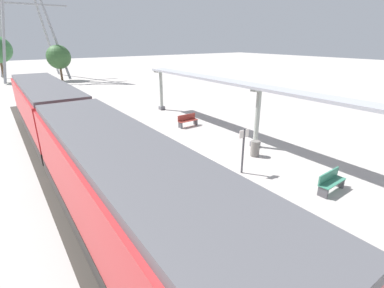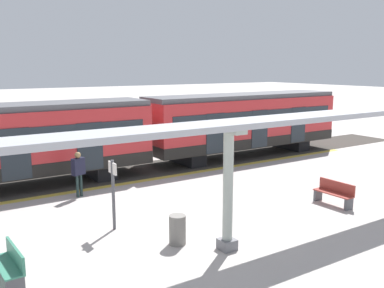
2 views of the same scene
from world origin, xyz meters
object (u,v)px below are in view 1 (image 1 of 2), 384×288
bench_near_end (331,181)px  platform_info_sign (243,147)px  train_near_carriage (125,197)px  passenger_waiting_near_edge (168,171)px  train_far_carriage (47,110)px  trash_bin (255,148)px  canopy_pillar_second (257,118)px  bench_mid_platform (187,120)px  canopy_pillar_third (161,90)px

bench_near_end → platform_info_sign: platform_info_sign is taller
train_near_carriage → bench_near_end: (8.18, -1.49, -1.38)m
bench_near_end → passenger_waiting_near_edge: bearing=148.3°
train_far_carriage → passenger_waiting_near_edge: (2.53, -10.29, -0.72)m
train_near_carriage → trash_bin: size_ratio=13.74×
canopy_pillar_second → bench_mid_platform: (-0.96, 5.65, -1.28)m
bench_near_end → train_far_carriage: bearing=120.7°
train_near_carriage → train_far_carriage: same height
train_far_carriage → bench_near_end: bearing=-59.3°
train_near_carriage → bench_near_end: 8.43m
canopy_pillar_third → bench_mid_platform: (-0.96, -5.51, -1.28)m
bench_near_end → trash_bin: size_ratio=1.79×
train_near_carriage → passenger_waiting_near_edge: size_ratio=6.63×
train_far_carriage → bench_near_end: size_ratio=7.70×
train_far_carriage → passenger_waiting_near_edge: size_ratio=6.63×
canopy_pillar_second → bench_mid_platform: bearing=99.6°
bench_mid_platform → passenger_waiting_near_edge: 9.62m
bench_mid_platform → platform_info_sign: 8.02m
train_near_carriage → train_far_carriage: (0.00, 12.29, 0.00)m
train_far_carriage → canopy_pillar_third: 9.86m
train_near_carriage → canopy_pillar_third: 17.75m
passenger_waiting_near_edge → trash_bin: bearing=8.6°
canopy_pillar_second → bench_near_end: (-1.29, -5.35, -1.28)m
bench_near_end → bench_mid_platform: bearing=88.3°
train_far_carriage → canopy_pillar_second: train_far_carriage is taller
bench_near_end → bench_mid_platform: size_ratio=1.01×
train_near_carriage → train_far_carriage: 12.29m
bench_mid_platform → platform_info_sign: bearing=-105.4°
train_near_carriage → platform_info_sign: bearing=15.9°
train_far_carriage → canopy_pillar_third: (9.47, 2.72, -0.10)m
train_near_carriage → train_far_carriage: size_ratio=1.00×
bench_mid_platform → bench_near_end: bearing=-91.7°
train_near_carriage → bench_mid_platform: (8.51, 9.50, -1.38)m
bench_near_end → bench_mid_platform: 11.00m
trash_bin → platform_info_sign: size_ratio=0.39×
train_near_carriage → trash_bin: 9.01m
train_near_carriage → trash_bin: train_near_carriage is taller
train_far_carriage → canopy_pillar_second: size_ratio=3.45×
platform_info_sign → trash_bin: bearing=27.9°
train_near_carriage → canopy_pillar_third: (9.47, 15.01, -0.10)m
train_near_carriage → platform_info_sign: 6.67m
canopy_pillar_third → trash_bin: 12.23m
train_near_carriage → bench_near_end: train_near_carriage is taller
canopy_pillar_second → train_near_carriage: bearing=-157.9°
train_near_carriage → canopy_pillar_third: bearing=57.7°
bench_mid_platform → trash_bin: 6.61m
canopy_pillar_second → trash_bin: bearing=-137.7°
canopy_pillar_third → train_near_carriage: bearing=-122.3°
train_near_carriage → passenger_waiting_near_edge: 3.30m
canopy_pillar_second → passenger_waiting_near_edge: 7.22m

